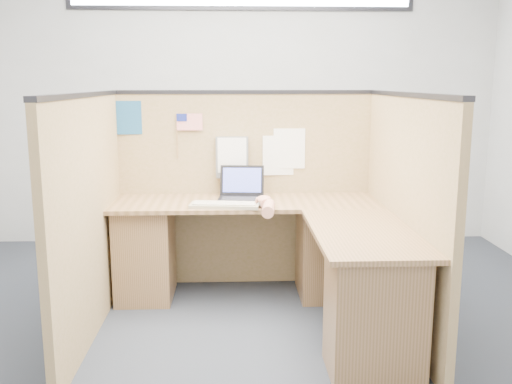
{
  "coord_description": "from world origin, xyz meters",
  "views": [
    {
      "loc": [
        -0.09,
        -3.42,
        1.59
      ],
      "look_at": [
        0.07,
        0.5,
        0.83
      ],
      "focal_mm": 40.0,
      "sensor_mm": 36.0,
      "label": 1
    }
  ],
  "objects_px": {
    "mouse": "(264,203)",
    "keyboard": "(225,205)",
    "laptop": "(241,191)",
    "l_desk": "(274,261)"
  },
  "relations": [
    {
      "from": "keyboard",
      "to": "mouse",
      "type": "distance_m",
      "value": 0.28
    },
    {
      "from": "keyboard",
      "to": "l_desk",
      "type": "bearing_deg",
      "value": -22.55
    },
    {
      "from": "laptop",
      "to": "mouse",
      "type": "height_order",
      "value": "laptop"
    },
    {
      "from": "l_desk",
      "to": "mouse",
      "type": "distance_m",
      "value": 0.41
    },
    {
      "from": "laptop",
      "to": "mouse",
      "type": "xyz_separation_m",
      "value": [
        0.16,
        -0.27,
        -0.03
      ]
    },
    {
      "from": "laptop",
      "to": "l_desk",
      "type": "bearing_deg",
      "value": -59.44
    },
    {
      "from": "mouse",
      "to": "keyboard",
      "type": "bearing_deg",
      "value": 180.0
    },
    {
      "from": "l_desk",
      "to": "keyboard",
      "type": "relative_size",
      "value": 3.92
    },
    {
      "from": "l_desk",
      "to": "keyboard",
      "type": "distance_m",
      "value": 0.52
    },
    {
      "from": "laptop",
      "to": "mouse",
      "type": "bearing_deg",
      "value": -54.4
    }
  ]
}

